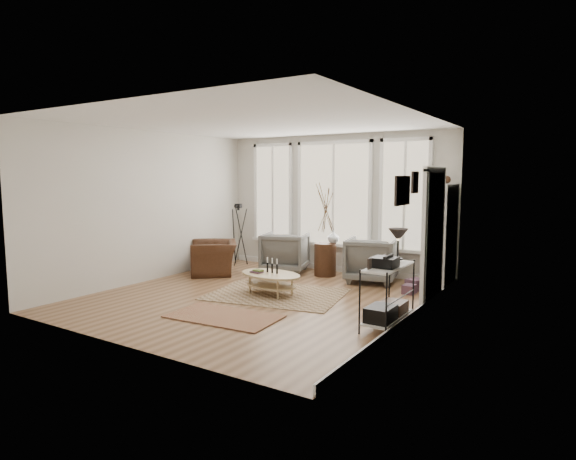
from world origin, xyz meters
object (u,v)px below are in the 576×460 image
Objects in this scene: side_table at (325,232)px; armchair_left at (285,252)px; bookcase at (443,237)px; accent_chair at (214,258)px; armchair_right at (372,260)px; coffee_table at (270,278)px; low_shelf at (388,289)px.

armchair_left is at bearing -172.23° from side_table.
bookcase is 4.58m from accent_chair.
armchair_left is 0.50× the size of side_table.
side_table is at bearing -14.81° from armchair_right.
armchair_left is at bearing -177.27° from bookcase.
coffee_table is 1.98m from armchair_left.
bookcase is 2.21× the size of armchair_left.
accent_chair is at bearing 21.27° from armchair_left.
bookcase is at bearing 63.22° from accent_chair.
bookcase is at bearing 171.01° from armchair_right.
low_shelf is (-0.06, -2.52, -0.44)m from bookcase.
bookcase is at bearing 164.62° from armchair_left.
low_shelf is 3.97m from armchair_left.
bookcase is 1.58× the size of low_shelf.
armchair_left is (-3.19, 2.37, -0.09)m from low_shelf.
low_shelf reaches higher than coffee_table.
coffee_table is (-2.34, 0.58, -0.22)m from low_shelf.
low_shelf is 1.38× the size of armchair_right.
side_table reaches higher than accent_chair.
coffee_table is 1.35× the size of armchair_left.
low_shelf is 1.25× the size of accent_chair.
coffee_table is at bearing 47.50° from armchair_right.
armchair_left is at bearing 88.52° from accent_chair.
coffee_table is 2.16m from armchair_right.
accent_chair is (-2.05, -1.07, -0.56)m from side_table.
side_table is (-2.29, 2.49, 0.39)m from low_shelf.
accent_chair is at bearing 6.06° from armchair_right.
bookcase is 2.56m from low_shelf.
side_table is 1.79× the size of accent_chair.
low_shelf is at bearing 125.29° from armchair_left.
armchair_right is at bearing 59.84° from coffee_table.
armchair_right reaches higher than armchair_left.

